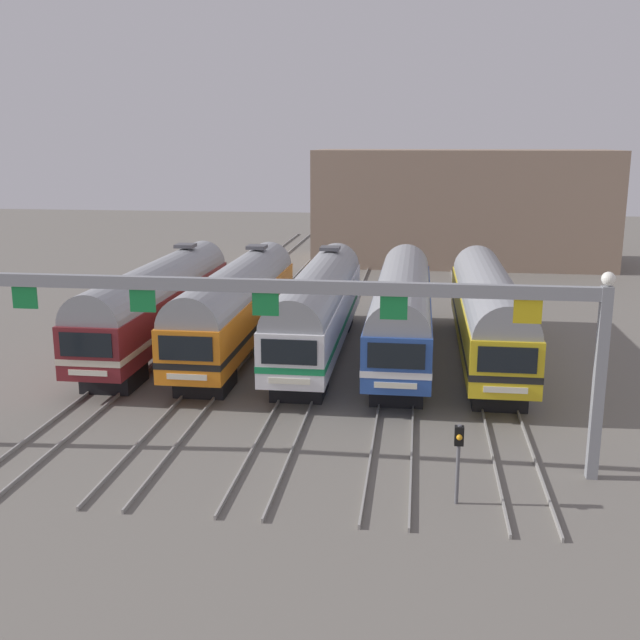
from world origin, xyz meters
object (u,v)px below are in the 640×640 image
at_px(commuter_train_blue, 402,308).
at_px(catenary_gantry, 266,315).
at_px(commuter_train_yellow, 488,310).
at_px(commuter_train_orange, 237,303).
at_px(yard_signal_mast, 459,449).
at_px(commuter_train_maroon, 158,301).
at_px(commuter_train_white, 319,305).

height_order(commuter_train_blue, catenary_gantry, catenary_gantry).
bearing_deg(commuter_train_yellow, catenary_gantry, -122.44).
bearing_deg(commuter_train_orange, yard_signal_mast, -56.13).
relative_size(commuter_train_maroon, yard_signal_mast, 6.97).
relative_size(commuter_train_blue, catenary_gantry, 0.81).
height_order(catenary_gantry, yard_signal_mast, catenary_gantry).
xyz_separation_m(commuter_train_maroon, commuter_train_yellow, (17.16, -0.00, -0.00)).
height_order(commuter_train_maroon, yard_signal_mast, commuter_train_maroon).
bearing_deg(commuter_train_white, commuter_train_orange, 180.00).
bearing_deg(commuter_train_maroon, commuter_train_white, 0.00).
distance_m(commuter_train_orange, commuter_train_blue, 8.58).
height_order(commuter_train_blue, commuter_train_yellow, same).
relative_size(commuter_train_white, commuter_train_yellow, 1.00).
distance_m(commuter_train_blue, catenary_gantry, 14.39).
bearing_deg(yard_signal_mast, commuter_train_blue, 97.65).
bearing_deg(commuter_train_orange, catenary_gantry, -72.37).
distance_m(commuter_train_maroon, catenary_gantry, 16.20).
height_order(commuter_train_white, catenary_gantry, catenary_gantry).
xyz_separation_m(commuter_train_blue, catenary_gantry, (-4.29, -13.49, 2.58)).
xyz_separation_m(commuter_train_white, yard_signal_mast, (6.43, -15.98, -0.87)).
xyz_separation_m(commuter_train_white, commuter_train_blue, (4.29, -0.00, -0.00)).
bearing_deg(yard_signal_mast, catenary_gantry, 158.94).
relative_size(catenary_gantry, yard_signal_mast, 8.64).
relative_size(commuter_train_white, catenary_gantry, 0.81).
bearing_deg(commuter_train_yellow, yard_signal_mast, -97.65).
bearing_deg(catenary_gantry, commuter_train_orange, 107.63).
distance_m(commuter_train_orange, commuter_train_white, 4.29).
bearing_deg(commuter_train_maroon, catenary_gantry, -57.57).
xyz_separation_m(commuter_train_yellow, catenary_gantry, (-8.58, -13.49, 2.58)).
bearing_deg(yard_signal_mast, commuter_train_orange, 123.87).
relative_size(commuter_train_maroon, commuter_train_orange, 1.00).
bearing_deg(commuter_train_orange, commuter_train_blue, -0.03).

